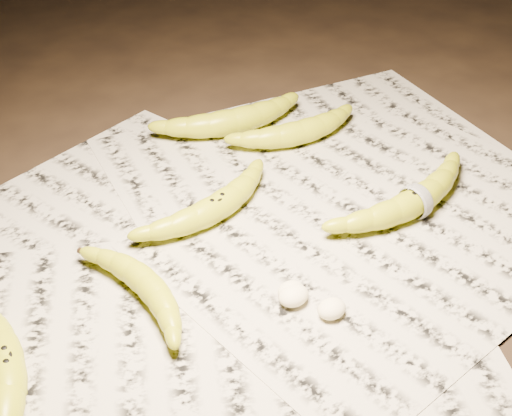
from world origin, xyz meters
TOP-DOWN VIEW (x-y plane):
  - ground at (0.00, 0.00)m, footprint 3.00×3.00m
  - newspaper_patch at (-0.00, -0.01)m, footprint 0.90×0.70m
  - banana_left_a at (-0.32, -0.03)m, footprint 0.11×0.22m
  - banana_left_b at (-0.15, -0.01)m, footprint 0.06×0.17m
  - banana_center at (-0.01, 0.07)m, footprint 0.20×0.09m
  - banana_taped at (0.20, -0.07)m, footprint 0.23×0.07m
  - banana_upper_a at (0.13, 0.23)m, footprint 0.21×0.11m
  - banana_upper_b at (0.19, 0.15)m, footprint 0.19×0.09m
  - measuring_tape at (0.20, -0.07)m, footprint 0.01×0.05m
  - flesh_chunk_a at (-0.03, -0.11)m, footprint 0.04×0.03m
  - flesh_chunk_b at (-0.00, -0.15)m, footprint 0.03×0.03m
  - flesh_chunk_c at (-0.02, -0.10)m, footprint 0.03×0.03m

SIDE VIEW (x-z plane):
  - ground at x=0.00m, z-range 0.00..0.00m
  - newspaper_patch at x=0.00m, z-range 0.00..0.01m
  - flesh_chunk_c at x=-0.02m, z-range 0.01..0.03m
  - flesh_chunk_b at x=0.00m, z-range 0.01..0.03m
  - flesh_chunk_a at x=-0.03m, z-range 0.01..0.03m
  - banana_left_b at x=-0.15m, z-range 0.01..0.04m
  - banana_center at x=-0.01m, z-range 0.01..0.04m
  - banana_upper_b at x=0.19m, z-range 0.01..0.04m
  - banana_left_a at x=-0.32m, z-range 0.01..0.05m
  - banana_taped at x=0.20m, z-range 0.01..0.05m
  - measuring_tape at x=0.20m, z-range 0.00..0.05m
  - banana_upper_a at x=0.13m, z-range 0.01..0.05m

